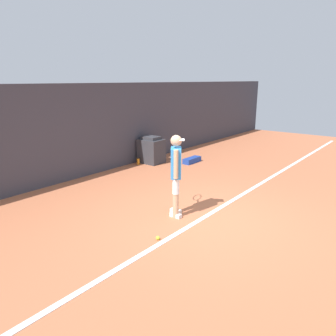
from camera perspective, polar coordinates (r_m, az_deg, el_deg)
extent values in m
plane|color=#B76642|center=(6.64, 6.44, -8.74)|extent=(24.00, 24.00, 0.00)
cube|color=#383842|center=(9.20, -16.80, 5.86)|extent=(24.00, 0.10, 2.58)
cube|color=white|center=(6.65, 6.20, -8.63)|extent=(21.60, 0.10, 0.01)
cylinder|color=tan|center=(6.56, 1.35, -6.55)|extent=(0.12, 0.12, 0.50)
cylinder|color=white|center=(6.43, 1.37, -3.22)|extent=(0.14, 0.14, 0.31)
cube|color=white|center=(6.64, 1.34, -8.23)|extent=(0.10, 0.24, 0.08)
cylinder|color=tan|center=(6.77, 1.36, -5.86)|extent=(0.12, 0.12, 0.50)
cylinder|color=white|center=(6.64, 1.39, -2.62)|extent=(0.14, 0.14, 0.31)
cube|color=white|center=(6.85, 1.35, -7.50)|extent=(0.10, 0.24, 0.08)
cube|color=#338CE0|center=(6.41, 1.40, 0.92)|extent=(0.39, 0.36, 0.59)
sphere|color=tan|center=(6.31, 1.43, 4.77)|extent=(0.22, 0.22, 0.22)
cube|color=white|center=(6.31, 2.34, 4.94)|extent=(0.22, 0.20, 0.02)
cylinder|color=tan|center=(6.21, 1.39, 0.63)|extent=(0.09, 0.09, 0.56)
cylinder|color=tan|center=(6.59, 1.42, 1.49)|extent=(0.09, 0.09, 0.56)
cylinder|color=black|center=(6.77, 1.41, -0.59)|extent=(0.20, 0.16, 0.03)
torus|color=yellow|center=(7.04, 1.43, 0.02)|extent=(0.29, 0.22, 0.34)
sphere|color=#D1E533|center=(5.78, -1.78, -12.08)|extent=(0.07, 0.07, 0.07)
cube|color=#333338|center=(10.83, -2.92, 2.96)|extent=(0.63, 0.76, 0.78)
cube|color=#333338|center=(10.75, -2.96, 5.25)|extent=(0.44, 0.53, 0.10)
cube|color=#1E3D99|center=(10.91, 4.19, 1.38)|extent=(0.74, 0.26, 0.17)
cylinder|color=orange|center=(10.68, -5.21, 1.13)|extent=(0.09, 0.09, 0.19)
cylinder|color=black|center=(10.66, -5.22, 1.70)|extent=(0.05, 0.05, 0.02)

